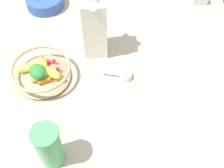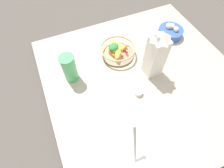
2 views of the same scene
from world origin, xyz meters
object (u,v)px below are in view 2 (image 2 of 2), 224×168
(milk_carton, at_px, (156,54))
(drinking_cup, at_px, (69,68))
(fruit_bowl, at_px, (117,50))
(garlic_bowl, at_px, (170,32))

(milk_carton, xyz_separation_m, drinking_cup, (-0.12, -0.38, -0.05))
(fruit_bowl, relative_size, garlic_bowl, 1.32)
(garlic_bowl, bearing_deg, fruit_bowl, -86.78)
(fruit_bowl, xyz_separation_m, milk_carton, (0.17, 0.11, 0.09))
(fruit_bowl, xyz_separation_m, drinking_cup, (0.05, -0.27, 0.04))
(drinking_cup, distance_m, garlic_bowl, 0.62)
(drinking_cup, height_order, garlic_bowl, drinking_cup)
(milk_carton, relative_size, drinking_cup, 1.72)
(drinking_cup, relative_size, garlic_bowl, 1.07)
(garlic_bowl, bearing_deg, drinking_cup, -83.72)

